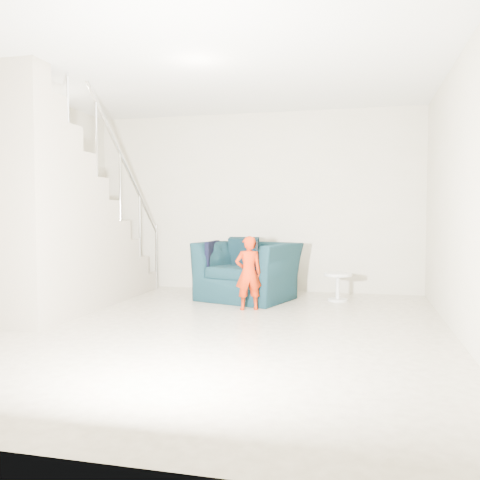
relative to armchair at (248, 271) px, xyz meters
name	(u,v)px	position (x,y,z in m)	size (l,w,h in m)	color
floor	(198,329)	(-0.10, -1.88, -0.39)	(5.50, 5.50, 0.00)	gray
ceiling	(197,59)	(-0.10, -1.88, 2.31)	(5.50, 5.50, 0.00)	silver
back_wall	(254,202)	(-0.10, 0.87, 0.96)	(5.00, 5.00, 0.00)	#B2AC91
front_wall	(17,177)	(-0.10, -4.63, 0.96)	(5.00, 5.00, 0.00)	#B2AC91
right_wall	(466,194)	(2.40, -1.88, 0.96)	(5.50, 5.50, 0.00)	#B2AC91
armchair	(248,271)	(0.00, 0.00, 0.00)	(1.20, 1.05, 0.78)	black
toddler	(248,273)	(0.17, -0.73, 0.06)	(0.33, 0.22, 0.90)	#932604
side_table	(338,282)	(1.20, 0.15, -0.14)	(0.38, 0.38, 0.38)	silver
staircase	(54,233)	(-2.10, -1.33, 0.56)	(1.02, 3.03, 3.62)	#ADA089
cushion	(244,252)	(-0.12, 0.30, 0.24)	(0.43, 0.12, 0.41)	black
throw	(212,263)	(-0.49, -0.05, 0.10)	(0.05, 0.54, 0.61)	black
phone	(257,246)	(0.27, -0.75, 0.39)	(0.02, 0.05, 0.10)	black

